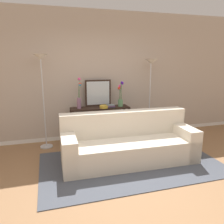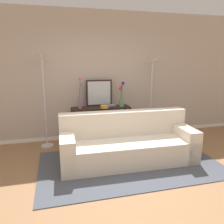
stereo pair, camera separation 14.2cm
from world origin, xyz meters
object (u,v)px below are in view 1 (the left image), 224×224
Objects in this scene: couch at (128,144)px; book_row_under_console at (84,140)px; wall_mirror at (98,93)px; fruit_bowl at (104,107)px; console_table at (100,118)px; book_stack at (110,106)px; floor_lamp_left at (42,75)px; floor_lamp_right at (151,77)px; vase_short_flowers at (121,97)px; vase_tall_flowers at (79,97)px.

book_row_under_console is at bearing 118.38° from couch.
wall_mirror is (-0.25, 1.31, 0.76)m from couch.
couch is 12.88× the size of fruit_bowl.
console_table is 6.63× the size of book_stack.
floor_lamp_left is at bearing 177.25° from fruit_bowl.
floor_lamp_right reaches higher than fruit_bowl.
book_row_under_console is (-1.56, 0.06, -1.38)m from floor_lamp_right.
couch is 1.34m from vase_short_flowers.
floor_lamp_right is (0.93, 1.10, 1.12)m from couch.
couch is at bearing -61.62° from book_row_under_console.
book_stack reaches higher than fruit_bowl.
console_table is at bearing -88.01° from wall_mirror.
wall_mirror is at bearing 130.83° from book_stack.
floor_lamp_left reaches higher than vase_tall_flowers.
fruit_bowl is (0.06, -0.12, 0.27)m from console_table.
vase_tall_flowers is at bearing 178.04° from floor_lamp_right.
vase_short_flowers is (0.93, -0.03, -0.02)m from vase_tall_flowers.
book_row_under_console is (0.81, 0.06, -1.45)m from floor_lamp_left.
vase_short_flowers is at bearing 12.40° from fruit_bowl.
book_stack is at bearing -1.68° from floor_lamp_left.
couch is 12.25× the size of book_stack.
vase_tall_flowers is 2.10× the size of book_row_under_console.
floor_lamp_left is (-1.19, -0.06, 0.97)m from console_table.
wall_mirror is (-0.01, 0.15, 0.54)m from console_table.
vase_short_flowers is (0.47, -0.03, 0.46)m from console_table.
floor_lamp_right is 0.83m from vase_short_flowers.
vase_tall_flowers is at bearing 4.35° from floor_lamp_left.
floor_lamp_left reaches higher than wall_mirror.
wall_mirror is (-1.18, 0.21, -0.36)m from floor_lamp_right.
wall_mirror is at bearing 103.21° from fruit_bowl.
fruit_bowl is (-1.12, -0.06, -0.62)m from floor_lamp_right.
floor_lamp_right is at bearing -2.71° from console_table.
wall_mirror is 1.10m from book_row_under_console.
console_table is at bearing -0.01° from vase_tall_flowers.
vase_short_flowers is (0.47, -0.18, -0.08)m from wall_mirror.
console_table is at bearing 101.90° from couch.
couch is 7.64× the size of book_row_under_console.
wall_mirror is at bearing 91.99° from console_table.
wall_mirror is 0.90× the size of vase_tall_flowers.
vase_short_flowers is 2.88× the size of book_stack.
wall_mirror reaches higher than book_stack.
console_table is (-0.24, 1.16, 0.23)m from couch.
floor_lamp_right reaches higher than book_row_under_console.
wall_mirror is 3.18× the size of fruit_bowl.
floor_lamp_right reaches higher than wall_mirror.
wall_mirror reaches higher than vase_short_flowers.
book_stack is (0.22, -0.25, -0.27)m from wall_mirror.
vase_short_flowers reaches higher than fruit_bowl.
floor_lamp_left is at bearing -177.32° from console_table.
floor_lamp_left reaches higher than book_stack.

